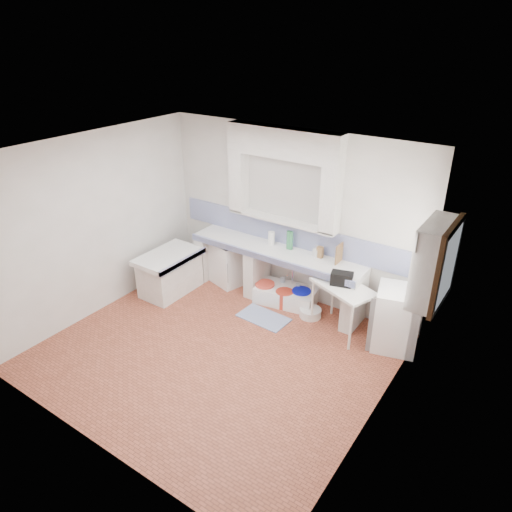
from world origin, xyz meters
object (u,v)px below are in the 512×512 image
Objects in this scene: stove at (229,262)px; sink at (286,296)px; fridge at (397,319)px; side_table at (341,309)px.

stove reaches higher than sink.
stove is 3.07m from fridge.
fridge reaches higher than side_table.
sink is at bearing 14.26° from stove.
fridge is (0.79, 0.09, 0.07)m from side_table.
stove is at bearing 161.43° from fridge.
sink is 1.91m from fridge.
side_table is at bearing 171.42° from fridge.
fridge is (3.06, -0.18, 0.07)m from stove.
fridge is at bearing 29.09° from side_table.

